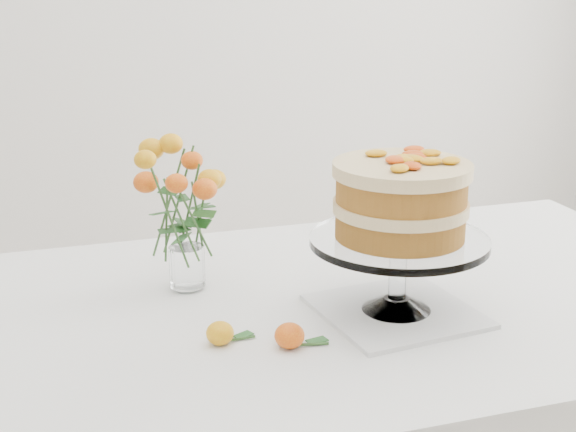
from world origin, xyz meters
name	(u,v)px	position (x,y,z in m)	size (l,w,h in m)	color
table	(378,331)	(0.00, 0.00, 0.67)	(1.43, 0.93, 0.76)	#A3845F
napkin	(396,311)	(-0.01, -0.10, 0.76)	(0.27, 0.27, 0.01)	silver
cake_stand	(400,208)	(-0.01, -0.10, 0.96)	(0.32, 0.32, 0.29)	white
rose_vase	(184,188)	(-0.35, 0.13, 0.96)	(0.27, 0.27, 0.35)	white
loose_rose_near	(220,333)	(-0.35, -0.12, 0.78)	(0.09, 0.05, 0.04)	yellow
loose_rose_far	(290,336)	(-0.24, -0.17, 0.78)	(0.09, 0.05, 0.04)	red
stray_petal_a	(340,320)	(-0.12, -0.10, 0.76)	(0.03, 0.02, 0.00)	orange
stray_petal_b	(401,322)	(-0.02, -0.14, 0.76)	(0.03, 0.02, 0.00)	orange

